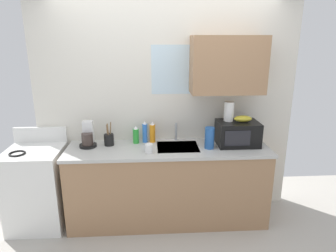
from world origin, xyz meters
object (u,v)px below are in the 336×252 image
object	(u,v)px
stove_range	(38,187)
coffee_maker	(88,137)
dish_soap_bottle_blue	(145,132)
mug_white	(149,148)
cereal_canister	(209,138)
utensil_crock	(109,139)
dish_soap_bottle_orange	(152,133)
banana_bunch	(243,119)
dish_soap_bottle_green	(136,135)
microwave	(237,133)
paper_towel_roll	(229,111)

from	to	relation	value
stove_range	coffee_maker	size ratio (longest dim) A/B	3.86
dish_soap_bottle_blue	mug_white	world-z (taller)	dish_soap_bottle_blue
cereal_canister	utensil_crock	world-z (taller)	utensil_crock
dish_soap_bottle_orange	dish_soap_bottle_blue	world-z (taller)	dish_soap_bottle_blue
banana_bunch	dish_soap_bottle_blue	bearing A→B (deg)	172.21
dish_soap_bottle_green	microwave	bearing A→B (deg)	-6.22
cereal_canister	microwave	bearing A→B (deg)	16.17
microwave	coffee_maker	size ratio (longest dim) A/B	1.64
paper_towel_roll	dish_soap_bottle_green	bearing A→B (deg)	175.98
paper_towel_roll	coffee_maker	xyz separation A→B (m)	(-1.58, 0.01, -0.28)
stove_range	dish_soap_bottle_blue	xyz separation A→B (m)	(1.22, 0.20, 0.56)
paper_towel_roll	utensil_crock	size ratio (longest dim) A/B	0.82
stove_range	coffee_maker	xyz separation A→B (m)	(0.58, 0.10, 0.55)
coffee_maker	utensil_crock	world-z (taller)	coffee_maker
coffee_maker	cereal_canister	world-z (taller)	coffee_maker
microwave	mug_white	bearing A→B (deg)	-169.35
paper_towel_roll	dish_soap_bottle_blue	world-z (taller)	paper_towel_roll
dish_soap_bottle_orange	dish_soap_bottle_blue	size ratio (longest dim) A/B	0.96
dish_soap_bottle_green	mug_white	size ratio (longest dim) A/B	2.16
microwave	dish_soap_bottle_orange	world-z (taller)	microwave
paper_towel_roll	dish_soap_bottle_blue	size ratio (longest dim) A/B	0.87
stove_range	banana_bunch	bearing A→B (deg)	1.15
stove_range	paper_towel_roll	size ratio (longest dim) A/B	4.91
stove_range	dish_soap_bottle_green	xyz separation A→B (m)	(1.11, 0.17, 0.54)
coffee_maker	dish_soap_bottle_green	distance (m)	0.54
paper_towel_roll	banana_bunch	bearing A→B (deg)	-18.43
mug_white	coffee_maker	bearing A→B (deg)	160.01
cereal_canister	mug_white	size ratio (longest dim) A/B	2.52
banana_bunch	dish_soap_bottle_blue	xyz separation A→B (m)	(-1.10, 0.15, -0.18)
utensil_crock	banana_bunch	bearing A→B (deg)	-2.66
cereal_canister	mug_white	world-z (taller)	cereal_canister
mug_white	paper_towel_roll	bearing A→B (deg)	14.89
microwave	cereal_canister	distance (m)	0.35
dish_soap_bottle_green	utensil_crock	distance (m)	0.31
stove_range	cereal_canister	xyz separation A→B (m)	(1.93, -0.05, 0.56)
banana_bunch	microwave	bearing A→B (deg)	-178.23
banana_bunch	dish_soap_bottle_orange	bearing A→B (deg)	171.64
mug_white	cereal_canister	bearing A→B (deg)	7.74
paper_towel_roll	utensil_crock	world-z (taller)	paper_towel_roll
stove_range	microwave	distance (m)	2.34
paper_towel_roll	mug_white	world-z (taller)	paper_towel_roll
microwave	utensil_crock	bearing A→B (deg)	177.19
paper_towel_roll	mug_white	xyz separation A→B (m)	(-0.90, -0.24, -0.33)
paper_towel_roll	cereal_canister	distance (m)	0.38
dish_soap_bottle_orange	dish_soap_bottle_green	world-z (taller)	dish_soap_bottle_orange
stove_range	mug_white	xyz separation A→B (m)	(1.26, -0.14, 0.49)
mug_white	utensil_crock	xyz separation A→B (m)	(-0.45, 0.26, 0.02)
paper_towel_roll	dish_soap_bottle_orange	xyz separation A→B (m)	(-0.86, 0.10, -0.26)
dish_soap_bottle_orange	paper_towel_roll	bearing A→B (deg)	-6.53
coffee_maker	mug_white	size ratio (longest dim) A/B	2.95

